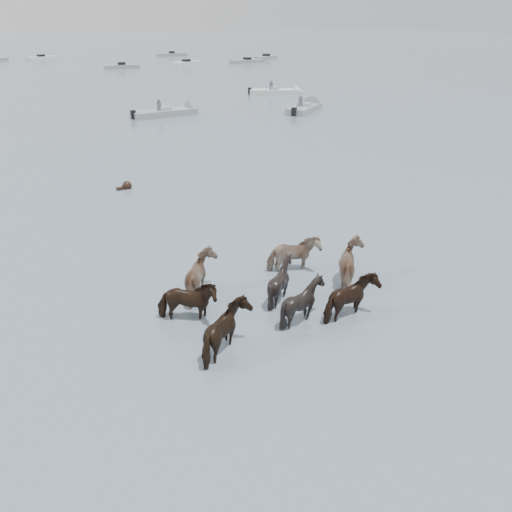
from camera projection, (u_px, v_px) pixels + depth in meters
ground at (233, 326)px, 13.15m from camera, size 400.00×400.00×0.00m
pony_herd at (276, 289)px, 13.89m from camera, size 6.71×4.52×1.47m
swimming_pony at (126, 186)px, 23.39m from camera, size 0.72×0.44×0.44m
motorboat_c at (174, 112)px, 40.12m from camera, size 5.66×1.95×1.92m
motorboat_d at (307, 108)px, 42.03m from camera, size 4.82×3.64×1.92m
motorboat_e at (282, 92)px, 50.42m from camera, size 5.38×4.13×1.92m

